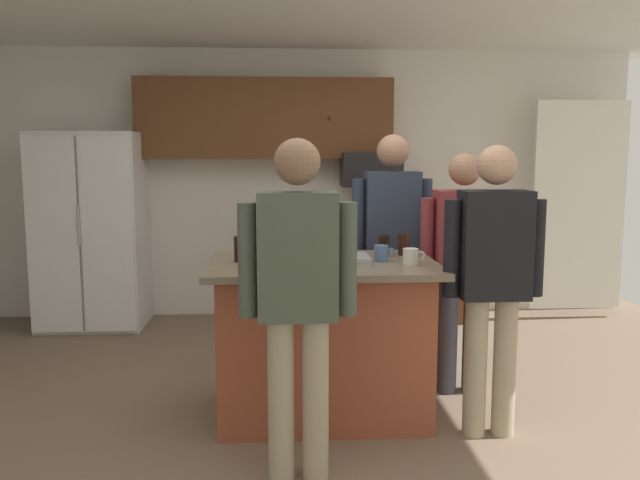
# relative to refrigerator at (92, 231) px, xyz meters

# --- Properties ---
(floor) EXTENTS (7.04, 7.04, 0.00)m
(floor) POSITION_rel_refrigerator_xyz_m (2.00, -2.38, -0.90)
(floor) COLOR #7F6B56
(floor) RESTS_ON ground
(back_wall) EXTENTS (6.40, 0.10, 2.60)m
(back_wall) POSITION_rel_refrigerator_xyz_m (2.00, 0.42, 0.40)
(back_wall) COLOR white
(back_wall) RESTS_ON ground
(french_door_window_panel) EXTENTS (0.90, 0.06, 2.00)m
(french_door_window_panel) POSITION_rel_refrigerator_xyz_m (4.60, 0.02, 0.20)
(french_door_window_panel) COLOR white
(french_door_window_panel) RESTS_ON ground
(cabinet_run_upper) EXTENTS (2.40, 0.38, 0.75)m
(cabinet_run_upper) POSITION_rel_refrigerator_xyz_m (1.60, 0.22, 1.03)
(cabinet_run_upper) COLOR brown
(cabinet_run_lower) EXTENTS (1.80, 0.63, 0.90)m
(cabinet_run_lower) POSITION_rel_refrigerator_xyz_m (2.60, 0.10, -0.45)
(cabinet_run_lower) COLOR brown
(cabinet_run_lower) RESTS_ON ground
(refrigerator) EXTENTS (0.93, 0.76, 1.79)m
(refrigerator) POSITION_rel_refrigerator_xyz_m (0.00, 0.00, 0.00)
(refrigerator) COLOR white
(refrigerator) RESTS_ON ground
(microwave_over_range) EXTENTS (0.56, 0.40, 0.32)m
(microwave_over_range) POSITION_rel_refrigerator_xyz_m (2.60, 0.12, 0.55)
(microwave_over_range) COLOR black
(kitchen_island) EXTENTS (1.37, 0.92, 0.96)m
(kitchen_island) POSITION_rel_refrigerator_xyz_m (1.99, -2.21, -0.41)
(kitchen_island) COLOR #9E4C33
(kitchen_island) RESTS_ON ground
(person_elder_center) EXTENTS (0.57, 0.22, 1.68)m
(person_elder_center) POSITION_rel_refrigerator_xyz_m (1.82, -3.01, 0.07)
(person_elder_center) COLOR tan
(person_elder_center) RESTS_ON ground
(person_guest_left) EXTENTS (0.57, 0.22, 1.65)m
(person_guest_left) POSITION_rel_refrigerator_xyz_m (2.92, -2.57, 0.06)
(person_guest_left) COLOR tan
(person_guest_left) RESTS_ON ground
(person_guest_by_door) EXTENTS (0.57, 0.22, 1.61)m
(person_guest_by_door) POSITION_rel_refrigerator_xyz_m (2.94, -1.88, 0.03)
(person_guest_by_door) COLOR #4C5166
(person_guest_by_door) RESTS_ON ground
(person_host_foreground) EXTENTS (0.57, 0.23, 1.74)m
(person_host_foreground) POSITION_rel_refrigerator_xyz_m (2.53, -1.52, 0.11)
(person_host_foreground) COLOR #383842
(person_host_foreground) RESTS_ON ground
(glass_dark_ale) EXTENTS (0.07, 0.07, 0.14)m
(glass_dark_ale) POSITION_rel_refrigerator_xyz_m (1.67, -2.07, 0.13)
(glass_dark_ale) COLOR black
(glass_dark_ale) RESTS_ON kitchen_island
(mug_ceramic_white) EXTENTS (0.13, 0.09, 0.10)m
(mug_ceramic_white) POSITION_rel_refrigerator_xyz_m (2.35, -2.21, 0.11)
(mug_ceramic_white) COLOR #4C6B99
(mug_ceramic_white) RESTS_ON kitchen_island
(glass_short_whisky) EXTENTS (0.07, 0.07, 0.14)m
(glass_short_whisky) POSITION_rel_refrigerator_xyz_m (2.39, -2.03, 0.13)
(glass_short_whisky) COLOR black
(glass_short_whisky) RESTS_ON kitchen_island
(tumbler_amber) EXTENTS (0.07, 0.07, 0.14)m
(tumbler_amber) POSITION_rel_refrigerator_xyz_m (2.53, -1.98, 0.13)
(tumbler_amber) COLOR #321911
(tumbler_amber) RESTS_ON kitchen_island
(glass_pilsner) EXTENTS (0.07, 0.07, 0.15)m
(glass_pilsner) POSITION_rel_refrigerator_xyz_m (1.49, -2.18, 0.14)
(glass_pilsner) COLOR black
(glass_pilsner) RESTS_ON kitchen_island
(mug_blue_stoneware) EXTENTS (0.13, 0.09, 0.10)m
(mug_blue_stoneware) POSITION_rel_refrigerator_xyz_m (2.50, -2.34, 0.11)
(mug_blue_stoneware) COLOR white
(mug_blue_stoneware) RESTS_ON kitchen_island
(serving_tray) EXTENTS (0.44, 0.30, 0.04)m
(serving_tray) POSITION_rel_refrigerator_xyz_m (2.05, -2.24, 0.08)
(serving_tray) COLOR #B7B7BC
(serving_tray) RESTS_ON kitchen_island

